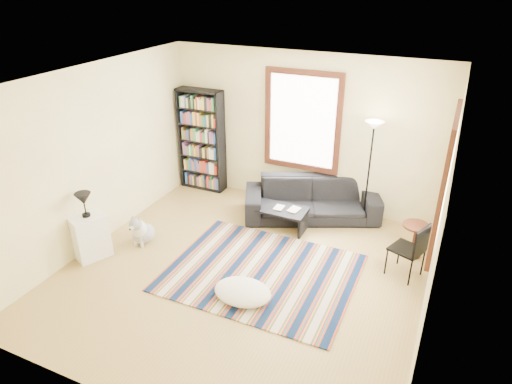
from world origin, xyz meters
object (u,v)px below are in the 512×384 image
at_px(folding_chair, 407,249).
at_px(dog, 143,228).
at_px(white_cabinet, 90,236).
at_px(floor_lamp, 368,175).
at_px(bookshelf, 202,140).
at_px(side_table, 414,240).
at_px(floor_cushion, 243,292).
at_px(sofa, 312,199).
at_px(coffee_table, 280,218).

relative_size(folding_chair, dog, 1.64).
bearing_deg(white_cabinet, floor_lamp, 61.86).
bearing_deg(white_cabinet, dog, 78.78).
bearing_deg(bookshelf, white_cabinet, -96.20).
height_order(floor_lamp, side_table, floor_lamp).
xyz_separation_m(floor_lamp, folding_chair, (0.85, -1.20, -0.50)).
bearing_deg(folding_chair, floor_cushion, -121.18).
xyz_separation_m(floor_cushion, folding_chair, (1.89, 1.45, 0.33)).
bearing_deg(white_cabinet, side_table, 49.64).
distance_m(bookshelf, white_cabinet, 2.96).
height_order(sofa, bookshelf, bookshelf).
relative_size(sofa, coffee_table, 2.60).
relative_size(floor_cushion, folding_chair, 0.93).
distance_m(coffee_table, floor_cushion, 1.98).
bearing_deg(dog, white_cabinet, -129.18).
relative_size(floor_lamp, folding_chair, 2.16).
bearing_deg(bookshelf, sofa, -6.51).
relative_size(coffee_table, floor_lamp, 0.48).
relative_size(sofa, white_cabinet, 3.34).
distance_m(floor_cushion, side_table, 2.81).
height_order(floor_lamp, white_cabinet, floor_lamp).
bearing_deg(dog, sofa, 38.50).
xyz_separation_m(folding_chair, dog, (-3.97, -0.84, -0.17)).
bearing_deg(folding_chair, sofa, 169.52).
height_order(side_table, dog, side_table).
bearing_deg(coffee_table, floor_cushion, -82.96).
bearing_deg(dog, floor_cushion, -19.18).
xyz_separation_m(sofa, white_cabinet, (-2.68, -2.60, 0.01)).
height_order(sofa, dog, sofa).
relative_size(coffee_table, dog, 1.72).
xyz_separation_m(sofa, floor_cushion, (-0.12, -2.55, -0.24)).
bearing_deg(folding_chair, coffee_table, -172.24).
relative_size(floor_lamp, white_cabinet, 2.66).
distance_m(sofa, coffee_table, 0.71).
height_order(coffee_table, white_cabinet, white_cabinet).
distance_m(coffee_table, dog, 2.29).
bearing_deg(bookshelf, floor_cushion, -51.47).
relative_size(sofa, dog, 4.47).
bearing_deg(sofa, white_cabinet, -159.89).
bearing_deg(side_table, sofa, 163.69).
bearing_deg(coffee_table, dog, -143.43).
xyz_separation_m(bookshelf, dog, (0.17, -2.22, -0.74)).
xyz_separation_m(sofa, floor_lamp, (0.92, 0.10, 0.59)).
height_order(sofa, folding_chair, folding_chair).
xyz_separation_m(floor_lamp, side_table, (0.90, -0.63, -0.66)).
height_order(coffee_table, floor_cushion, coffee_table).
bearing_deg(sofa, dog, -162.55).
height_order(folding_chair, white_cabinet, folding_chair).
bearing_deg(white_cabinet, bookshelf, 108.79).
height_order(white_cabinet, dog, white_cabinet).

